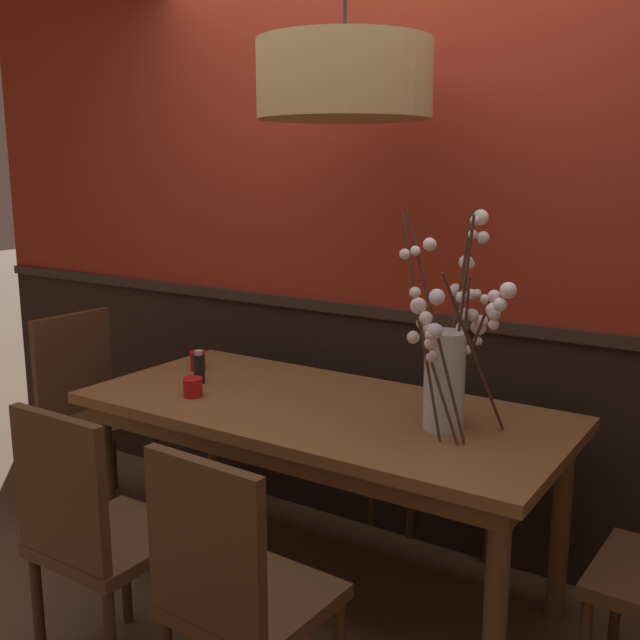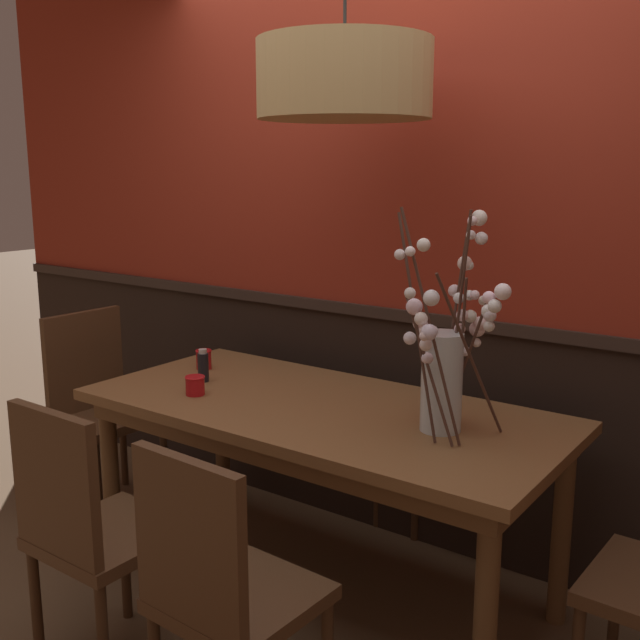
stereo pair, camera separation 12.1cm
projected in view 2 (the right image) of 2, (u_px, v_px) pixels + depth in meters
ground_plane at (320, 588)px, 2.99m from camera, size 24.00×24.00×0.00m
back_wall at (405, 248)px, 3.23m from camera, size 5.28×0.14×2.63m
dining_table at (320, 426)px, 2.85m from camera, size 1.85×0.86×0.77m
chair_far_side_right at (484, 422)px, 3.36m from camera, size 0.46×0.44×0.96m
chair_near_side_right at (222, 588)px, 2.05m from camera, size 0.42×0.43×0.94m
chair_far_side_left at (377, 402)px, 3.68m from camera, size 0.43×0.41×0.90m
chair_head_west_end at (98, 400)px, 3.66m from camera, size 0.40×0.47×0.96m
chair_near_side_left at (91, 526)px, 2.39m from camera, size 0.41×0.43×0.94m
vase_with_blossoms at (445, 363)px, 2.50m from camera, size 0.40×0.38×0.76m
candle_holder_nearer_center at (204, 359)px, 3.32m from camera, size 0.07×0.07×0.09m
candle_holder_nearer_edge at (195, 385)px, 2.95m from camera, size 0.08×0.08×0.08m
condiment_bottle at (203, 366)px, 3.13m from camera, size 0.05×0.05×0.14m
pendant_lamp at (344, 80)px, 2.60m from camera, size 0.62×0.62×0.81m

